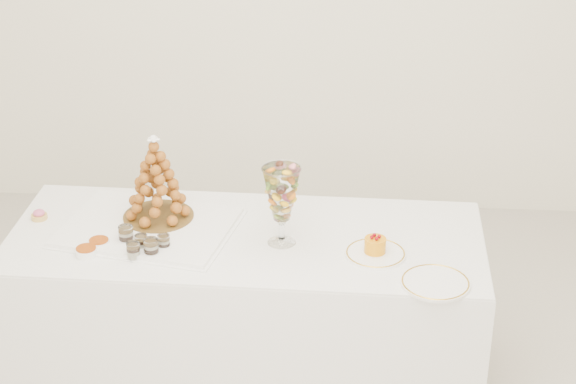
{
  "coord_description": "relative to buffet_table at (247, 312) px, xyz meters",
  "views": [
    {
      "loc": [
        0.25,
        -2.91,
        2.53
      ],
      "look_at": [
        0.03,
        0.22,
        0.96
      ],
      "focal_mm": 60.0,
      "sensor_mm": 36.0,
      "label": 1
    }
  ],
  "objects": [
    {
      "name": "mousse_cake",
      "position": [
        0.5,
        -0.1,
        0.39
      ],
      "size": [
        0.08,
        0.08,
        0.07
      ],
      "color": "orange",
      "rests_on": "cake_plate"
    },
    {
      "name": "verrine_a",
      "position": [
        -0.45,
        -0.09,
        0.39
      ],
      "size": [
        0.07,
        0.07,
        0.08
      ],
      "primitive_type": "cylinder",
      "rotation": [
        0.0,
        0.0,
        0.22
      ],
      "color": "white",
      "rests_on": "buffet_table"
    },
    {
      "name": "cake_plate",
      "position": [
        0.5,
        -0.11,
        0.36
      ],
      "size": [
        0.23,
        0.23,
        0.01
      ],
      "primitive_type": "cylinder",
      "color": "white",
      "rests_on": "buffet_table"
    },
    {
      "name": "buffet_table",
      "position": [
        0.0,
        0.0,
        0.0
      ],
      "size": [
        1.87,
        0.78,
        0.7
      ],
      "rotation": [
        0.0,
        0.0,
        -0.02
      ],
      "color": "white",
      "rests_on": "ground"
    },
    {
      "name": "lace_tray",
      "position": [
        -0.39,
        0.02,
        0.36
      ],
      "size": [
        0.72,
        0.6,
        0.02
      ],
      "primitive_type": "cube",
      "rotation": [
        0.0,
        0.0,
        -0.2
      ],
      "color": "white",
      "rests_on": "buffet_table"
    },
    {
      "name": "verrine_d",
      "position": [
        -0.39,
        -0.2,
        0.39
      ],
      "size": [
        0.06,
        0.06,
        0.07
      ],
      "primitive_type": "cylinder",
      "rotation": [
        0.0,
        0.0,
        -0.35
      ],
      "color": "white",
      "rests_on": "buffet_table"
    },
    {
      "name": "croquembouche",
      "position": [
        -0.36,
        0.1,
        0.54
      ],
      "size": [
        0.28,
        0.28,
        0.35
      ],
      "rotation": [
        0.0,
        0.0,
        0.02
      ],
      "color": "brown",
      "rests_on": "lace_tray"
    },
    {
      "name": "ramekin_front",
      "position": [
        -0.58,
        -0.19,
        0.37
      ],
      "size": [
        0.08,
        0.08,
        0.03
      ],
      "primitive_type": "cylinder",
      "color": "white",
      "rests_on": "buffet_table"
    },
    {
      "name": "macaron_vase",
      "position": [
        0.14,
        -0.04,
        0.56
      ],
      "size": [
        0.14,
        0.14,
        0.31
      ],
      "color": "white",
      "rests_on": "buffet_table"
    },
    {
      "name": "verrine_b",
      "position": [
        -0.38,
        -0.14,
        0.39
      ],
      "size": [
        0.06,
        0.06,
        0.07
      ],
      "primitive_type": "cylinder",
      "rotation": [
        0.0,
        0.0,
        0.23
      ],
      "color": "white",
      "rests_on": "buffet_table"
    },
    {
      "name": "pink_tart",
      "position": [
        -0.84,
        0.08,
        0.37
      ],
      "size": [
        0.06,
        0.06,
        0.04
      ],
      "color": "tan",
      "rests_on": "buffet_table"
    },
    {
      "name": "verrine_e",
      "position": [
        -0.33,
        -0.18,
        0.39
      ],
      "size": [
        0.07,
        0.07,
        0.08
      ],
      "primitive_type": "cylinder",
      "rotation": [
        0.0,
        0.0,
        0.19
      ],
      "color": "white",
      "rests_on": "buffet_table"
    },
    {
      "name": "verrine_c",
      "position": [
        -0.29,
        -0.13,
        0.38
      ],
      "size": [
        0.05,
        0.05,
        0.06
      ],
      "primitive_type": "cylinder",
      "rotation": [
        0.0,
        0.0,
        -0.17
      ],
      "color": "white",
      "rests_on": "buffet_table"
    },
    {
      "name": "ramekin_back",
      "position": [
        -0.55,
        -0.12,
        0.37
      ],
      "size": [
        0.08,
        0.08,
        0.03
      ],
      "primitive_type": "cylinder",
      "color": "white",
      "rests_on": "buffet_table"
    },
    {
      "name": "spare_plate",
      "position": [
        0.71,
        -0.3,
        0.36
      ],
      "size": [
        0.25,
        0.25,
        0.01
      ],
      "primitive_type": "cylinder",
      "color": "white",
      "rests_on": "buffet_table"
    }
  ]
}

